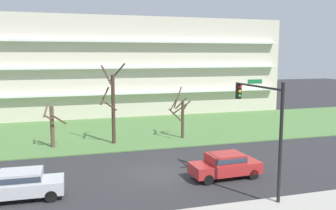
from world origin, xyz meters
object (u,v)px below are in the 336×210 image
Objects in this scene: sedan_silver_near_left at (21,184)px; sedan_red_center_left at (225,164)px; traffic_signal_mast at (264,117)px; tree_left at (52,125)px; tree_right at (181,114)px; tree_center at (113,105)px.

sedan_red_center_left is (11.94, 0.00, 0.00)m from sedan_silver_near_left.
sedan_silver_near_left is 0.70× the size of traffic_signal_mast.
tree_right reaches higher than tree_left.
tree_right is at bearing 89.52° from traffic_signal_mast.
sedan_silver_near_left is (-6.51, -10.94, -2.57)m from tree_center.
tree_left is 11.09m from sedan_silver_near_left.
sedan_silver_near_left is 1.00× the size of sedan_red_center_left.
tree_center is 12.99m from sedan_silver_near_left.
tree_right is 1.07× the size of sedan_silver_near_left.
traffic_signal_mast is (-0.12, -14.26, 2.06)m from tree_right.
traffic_signal_mast is (12.75, -2.94, 3.45)m from sedan_silver_near_left.
tree_center reaches higher than tree_left.
tree_left is at bearing -179.99° from tree_center.
sedan_red_center_left is (10.45, -10.94, -1.08)m from tree_left.
tree_center is 12.48m from sedan_red_center_left.
tree_left is 0.84× the size of sedan_red_center_left.
tree_center reaches higher than sedan_silver_near_left.
tree_right is at bearing 43.27° from sedan_silver_near_left.
tree_left is 0.53× the size of tree_center.
tree_center is 15.24m from traffic_signal_mast.
tree_center is 1.11× the size of traffic_signal_mast.
sedan_silver_near_left is 11.94m from sedan_red_center_left.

